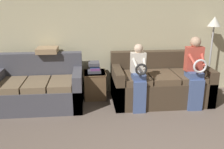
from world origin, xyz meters
TOP-DOWN VIEW (x-y plane):
  - wall_back at (0.00, 3.14)m, footprint 7.62×0.06m
  - couch_main at (0.26, 2.55)m, footprint 1.85×0.99m
  - couch_side at (-2.06, 2.53)m, footprint 1.62×0.96m
  - child_left_seated at (-0.25, 2.13)m, footprint 0.26×0.37m
  - child_right_seated at (0.77, 2.14)m, footprint 0.31×0.38m
  - side_shelf at (-1.00, 2.83)m, footprint 0.44×0.51m
  - book_stack at (-1.01, 2.83)m, footprint 0.26×0.30m
  - floor_lamp at (1.41, 2.87)m, footprint 0.26×0.26m
  - throw_pillow at (-1.91, 2.86)m, footprint 0.39×0.39m

SIDE VIEW (x-z plane):
  - side_shelf at x=-1.00m, z-range 0.01..0.54m
  - couch_side at x=-2.06m, z-range -0.14..0.80m
  - couch_main at x=0.26m, z-range -0.13..0.80m
  - book_stack at x=-1.01m, z-range 0.53..0.74m
  - child_left_seated at x=-0.25m, z-range 0.07..1.27m
  - child_right_seated at x=0.77m, z-range 0.07..1.38m
  - throw_pillow at x=-1.91m, z-range 0.95..1.05m
  - wall_back at x=0.00m, z-range 0.00..2.55m
  - floor_lamp at x=1.41m, z-range 0.49..2.09m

